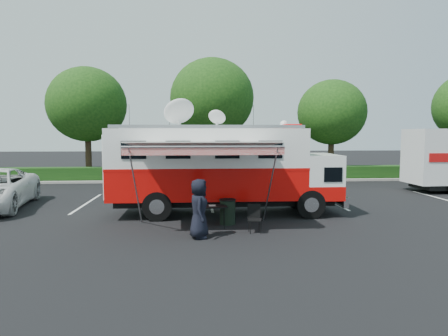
% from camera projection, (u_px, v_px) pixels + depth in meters
% --- Properties ---
extents(ground_plane, '(120.00, 120.00, 0.00)m').
position_uv_depth(ground_plane, '(225.00, 214.00, 16.82)').
color(ground_plane, black).
rests_on(ground_plane, ground).
extents(back_border, '(60.00, 6.14, 8.87)m').
position_uv_depth(back_border, '(228.00, 111.00, 29.29)').
color(back_border, '#9E998E').
rests_on(back_border, ground_plane).
extents(stall_lines, '(24.12, 5.50, 0.01)m').
position_uv_depth(stall_lines, '(210.00, 202.00, 19.76)').
color(stall_lines, silver).
rests_on(stall_lines, ground_plane).
extents(command_truck, '(9.56, 2.63, 4.59)m').
position_uv_depth(command_truck, '(223.00, 168.00, 16.64)').
color(command_truck, black).
rests_on(command_truck, ground_plane).
extents(awning, '(5.22, 2.69, 3.15)m').
position_uv_depth(awning, '(203.00, 146.00, 13.78)').
color(awning, silver).
rests_on(awning, ground_plane).
extents(person, '(0.62, 0.95, 1.93)m').
position_uv_depth(person, '(199.00, 238.00, 12.95)').
color(person, black).
rests_on(person, ground_plane).
extents(folding_table, '(1.01, 0.79, 0.79)m').
position_uv_depth(folding_table, '(214.00, 207.00, 14.37)').
color(folding_table, black).
rests_on(folding_table, ground_plane).
extents(folding_chair, '(0.56, 0.58, 0.96)m').
position_uv_depth(folding_chair, '(254.00, 216.00, 13.69)').
color(folding_chair, black).
rests_on(folding_chair, ground_plane).
extents(trash_bin, '(0.63, 0.63, 0.94)m').
position_uv_depth(trash_bin, '(228.00, 212.00, 14.90)').
color(trash_bin, black).
rests_on(trash_bin, ground_plane).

